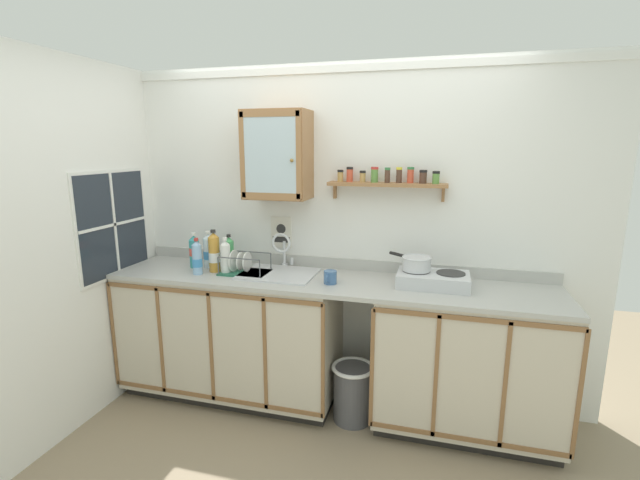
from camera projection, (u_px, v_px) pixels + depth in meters
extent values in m
plane|color=gray|center=(315.00, 431.00, 2.94)|extent=(6.09, 6.09, 0.00)
cube|color=white|center=(337.00, 235.00, 3.27)|extent=(3.69, 0.05, 2.42)
cube|color=white|center=(337.00, 69.00, 3.00)|extent=(3.69, 0.02, 0.05)
cube|color=white|center=(64.00, 250.00, 2.81)|extent=(0.05, 3.39, 2.42)
cube|color=black|center=(235.00, 385.00, 3.42)|extent=(1.55, 0.53, 0.08)
cube|color=beige|center=(231.00, 330.00, 3.30)|extent=(1.59, 0.59, 0.86)
cube|color=brown|center=(208.00, 294.00, 2.93)|extent=(1.59, 0.01, 0.03)
cube|color=brown|center=(214.00, 398.00, 3.09)|extent=(1.59, 0.01, 0.03)
cube|color=brown|center=(113.00, 335.00, 3.22)|extent=(0.02, 0.01, 0.79)
cube|color=brown|center=(161.00, 341.00, 3.12)|extent=(0.02, 0.01, 0.79)
cube|color=brown|center=(211.00, 348.00, 3.01)|extent=(0.02, 0.01, 0.79)
cube|color=brown|center=(265.00, 355.00, 2.91)|extent=(0.02, 0.01, 0.79)
cube|color=brown|center=(323.00, 362.00, 2.81)|extent=(0.02, 0.01, 0.79)
cube|color=black|center=(462.00, 420.00, 2.99)|extent=(1.13, 0.53, 0.08)
cube|color=beige|center=(467.00, 359.00, 2.86)|extent=(1.15, 0.59, 0.86)
cube|color=brown|center=(475.00, 319.00, 2.50)|extent=(1.15, 0.01, 0.03)
cube|color=brown|center=(465.00, 439.00, 2.66)|extent=(1.15, 0.01, 0.03)
cube|color=brown|center=(372.00, 369.00, 2.73)|extent=(0.02, 0.01, 0.79)
cube|color=brown|center=(436.00, 377.00, 2.63)|extent=(0.02, 0.01, 0.79)
cube|color=brown|center=(505.00, 386.00, 2.53)|extent=(0.02, 0.01, 0.79)
cube|color=brown|center=(580.00, 396.00, 2.43)|extent=(0.02, 0.01, 0.79)
cube|color=#B2B2AD|center=(326.00, 281.00, 3.02)|extent=(3.05, 0.62, 0.03)
cube|color=#B2B2AD|center=(336.00, 263.00, 3.27)|extent=(3.05, 0.02, 0.08)
cube|color=silver|center=(278.00, 274.00, 3.12)|extent=(0.52, 0.41, 0.01)
cube|color=slate|center=(279.00, 288.00, 3.14)|extent=(0.44, 0.34, 0.01)
cube|color=slate|center=(287.00, 275.00, 3.30)|extent=(0.44, 0.01, 0.11)
cube|color=slate|center=(269.00, 289.00, 2.97)|extent=(0.44, 0.01, 0.11)
cylinder|color=#4C4C51|center=(279.00, 289.00, 3.15)|extent=(0.04, 0.04, 0.01)
cylinder|color=silver|center=(285.00, 265.00, 3.34)|extent=(0.05, 0.05, 0.02)
cylinder|color=silver|center=(284.00, 252.00, 3.32)|extent=(0.02, 0.02, 0.17)
torus|color=silver|center=(281.00, 243.00, 3.25)|extent=(0.15, 0.02, 0.15)
cylinder|color=silver|center=(292.00, 261.00, 3.32)|extent=(0.02, 0.02, 0.06)
cube|color=silver|center=(433.00, 280.00, 2.85)|extent=(0.45, 0.28, 0.09)
cylinder|color=#2D2D2D|center=(416.00, 271.00, 2.89)|extent=(0.18, 0.18, 0.01)
cylinder|color=#2D2D2D|center=(451.00, 273.00, 2.84)|extent=(0.18, 0.18, 0.01)
cylinder|color=black|center=(415.00, 284.00, 2.76)|extent=(0.03, 0.02, 0.03)
cylinder|color=black|center=(451.00, 287.00, 2.71)|extent=(0.03, 0.02, 0.03)
cylinder|color=silver|center=(417.00, 264.00, 2.88)|extent=(0.19, 0.19, 0.09)
torus|color=silver|center=(417.00, 257.00, 2.87)|extent=(0.19, 0.19, 0.01)
cylinder|color=black|center=(398.00, 255.00, 3.01)|extent=(0.13, 0.10, 0.02)
cylinder|color=silver|center=(209.00, 253.00, 3.30)|extent=(0.08, 0.08, 0.22)
cone|color=silver|center=(208.00, 236.00, 3.27)|extent=(0.07, 0.07, 0.03)
cylinder|color=white|center=(208.00, 233.00, 3.27)|extent=(0.03, 0.03, 0.02)
cylinder|color=#3F8CCC|center=(209.00, 255.00, 3.30)|extent=(0.08, 0.08, 0.06)
cylinder|color=#4CB266|center=(229.00, 255.00, 3.25)|extent=(0.07, 0.07, 0.21)
cone|color=#4CB266|center=(229.00, 239.00, 3.23)|extent=(0.07, 0.07, 0.03)
cylinder|color=#262626|center=(229.00, 236.00, 3.22)|extent=(0.03, 0.03, 0.02)
cylinder|color=#3F8CCC|center=(229.00, 256.00, 3.26)|extent=(0.07, 0.07, 0.06)
cylinder|color=#8CB7E0|center=(197.00, 260.00, 3.12)|extent=(0.07, 0.07, 0.21)
cone|color=#8CB7E0|center=(196.00, 243.00, 3.09)|extent=(0.07, 0.07, 0.03)
cylinder|color=red|center=(196.00, 239.00, 3.09)|extent=(0.03, 0.03, 0.02)
cylinder|color=#3F8CCC|center=(197.00, 263.00, 3.12)|extent=(0.07, 0.07, 0.06)
cylinder|color=gold|center=(214.00, 255.00, 3.18)|extent=(0.08, 0.08, 0.25)
cone|color=gold|center=(213.00, 235.00, 3.15)|extent=(0.08, 0.08, 0.04)
cylinder|color=#262626|center=(213.00, 231.00, 3.14)|extent=(0.04, 0.04, 0.02)
cylinder|color=white|center=(214.00, 257.00, 3.18)|extent=(0.08, 0.08, 0.07)
cylinder|color=white|center=(226.00, 259.00, 3.13)|extent=(0.07, 0.07, 0.21)
cone|color=white|center=(225.00, 243.00, 3.10)|extent=(0.07, 0.07, 0.03)
cylinder|color=white|center=(225.00, 239.00, 3.10)|extent=(0.03, 0.03, 0.02)
cylinder|color=white|center=(226.00, 261.00, 3.13)|extent=(0.07, 0.07, 0.06)
cylinder|color=teal|center=(195.00, 254.00, 3.29)|extent=(0.07, 0.07, 0.21)
cone|color=teal|center=(194.00, 238.00, 3.27)|extent=(0.07, 0.07, 0.03)
cylinder|color=white|center=(193.00, 234.00, 3.26)|extent=(0.03, 0.03, 0.02)
cylinder|color=#D84C3F|center=(194.00, 252.00, 3.29)|extent=(0.08, 0.08, 0.06)
cube|color=#26664C|center=(245.00, 273.00, 3.15)|extent=(0.34, 0.22, 0.01)
cylinder|color=#4C4F54|center=(218.00, 266.00, 3.08)|extent=(0.01, 0.01, 0.12)
cylinder|color=#4C4F54|center=(260.00, 269.00, 3.00)|extent=(0.01, 0.01, 0.12)
cylinder|color=#4C4F54|center=(232.00, 259.00, 3.28)|extent=(0.01, 0.01, 0.12)
cylinder|color=#4C4F54|center=(271.00, 261.00, 3.20)|extent=(0.01, 0.01, 0.12)
cylinder|color=#4C4F54|center=(238.00, 259.00, 3.03)|extent=(0.31, 0.01, 0.01)
cylinder|color=#4C4F54|center=(251.00, 252.00, 3.22)|extent=(0.31, 0.01, 0.01)
cylinder|color=white|center=(234.00, 261.00, 3.16)|extent=(0.01, 0.16, 0.16)
cylinder|color=white|center=(241.00, 261.00, 3.15)|extent=(0.01, 0.13, 0.13)
cylinder|color=white|center=(247.00, 262.00, 3.13)|extent=(0.01, 0.14, 0.14)
cylinder|color=#3F6699|center=(330.00, 277.00, 2.91)|extent=(0.09, 0.09, 0.09)
torus|color=#3F6699|center=(328.00, 279.00, 2.87)|extent=(0.02, 0.06, 0.06)
cube|color=#996B42|center=(278.00, 155.00, 3.09)|extent=(0.45, 0.28, 0.61)
cube|color=silver|center=(270.00, 155.00, 2.96)|extent=(0.37, 0.01, 0.50)
cube|color=#996B42|center=(242.00, 155.00, 3.01)|extent=(0.04, 0.01, 0.57)
cube|color=#996B42|center=(299.00, 156.00, 2.91)|extent=(0.04, 0.01, 0.57)
cube|color=#996B42|center=(269.00, 113.00, 2.90)|extent=(0.42, 0.01, 0.05)
cube|color=#996B42|center=(271.00, 196.00, 3.01)|extent=(0.42, 0.01, 0.05)
sphere|color=olive|center=(292.00, 160.00, 2.91)|extent=(0.02, 0.02, 0.02)
cube|color=#996B42|center=(387.00, 184.00, 3.00)|extent=(0.81, 0.14, 0.02)
cube|color=#996B42|center=(335.00, 191.00, 3.16)|extent=(0.02, 0.03, 0.10)
cube|color=#996B42|center=(443.00, 194.00, 2.97)|extent=(0.02, 0.03, 0.10)
cylinder|color=tan|center=(340.00, 177.00, 3.07)|extent=(0.04, 0.04, 0.07)
cylinder|color=black|center=(340.00, 171.00, 3.06)|extent=(0.04, 0.04, 0.02)
cylinder|color=#CC4C33|center=(350.00, 176.00, 3.06)|extent=(0.04, 0.04, 0.09)
cylinder|color=black|center=(350.00, 168.00, 3.05)|extent=(0.05, 0.05, 0.02)
cylinder|color=tan|center=(363.00, 178.00, 3.03)|extent=(0.04, 0.04, 0.06)
cylinder|color=black|center=(363.00, 172.00, 3.03)|extent=(0.04, 0.04, 0.02)
cylinder|color=#598C3F|center=(375.00, 176.00, 3.01)|extent=(0.05, 0.05, 0.09)
cylinder|color=red|center=(375.00, 168.00, 3.00)|extent=(0.05, 0.05, 0.02)
cylinder|color=#4C3326|center=(387.00, 176.00, 2.97)|extent=(0.04, 0.04, 0.09)
cylinder|color=#33723F|center=(388.00, 169.00, 2.96)|extent=(0.04, 0.04, 0.02)
cylinder|color=#4C3326|center=(399.00, 176.00, 2.97)|extent=(0.04, 0.04, 0.09)
cylinder|color=yellow|center=(399.00, 168.00, 2.96)|extent=(0.04, 0.04, 0.02)
cylinder|color=#CC4C33|center=(410.00, 176.00, 2.96)|extent=(0.04, 0.04, 0.09)
cylinder|color=#33723F|center=(411.00, 168.00, 2.95)|extent=(0.05, 0.05, 0.02)
cylinder|color=#4C3326|center=(423.00, 178.00, 2.92)|extent=(0.05, 0.05, 0.07)
cylinder|color=black|center=(423.00, 171.00, 2.91)|extent=(0.05, 0.05, 0.02)
cylinder|color=#598C3F|center=(436.00, 179.00, 2.90)|extent=(0.05, 0.05, 0.07)
cylinder|color=black|center=(436.00, 172.00, 2.89)|extent=(0.05, 0.05, 0.02)
cube|color=silver|center=(281.00, 232.00, 3.35)|extent=(0.16, 0.01, 0.24)
cube|color=#262626|center=(281.00, 239.00, 3.35)|extent=(0.14, 0.00, 0.04)
cylinder|color=#262626|center=(281.00, 229.00, 3.34)|extent=(0.07, 0.00, 0.07)
cube|color=#262D38|center=(114.00, 224.00, 3.17)|extent=(0.01, 0.67, 0.73)
cube|color=white|center=(113.00, 224.00, 3.18)|extent=(0.02, 0.71, 0.78)
cube|color=white|center=(115.00, 224.00, 3.17)|extent=(0.01, 0.02, 0.73)
cube|color=white|center=(115.00, 224.00, 3.17)|extent=(0.01, 0.67, 0.02)
cylinder|color=#4C4C51|center=(353.00, 394.00, 3.03)|extent=(0.26, 0.26, 0.39)
torus|color=white|center=(353.00, 367.00, 2.99)|extent=(0.29, 0.29, 0.03)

